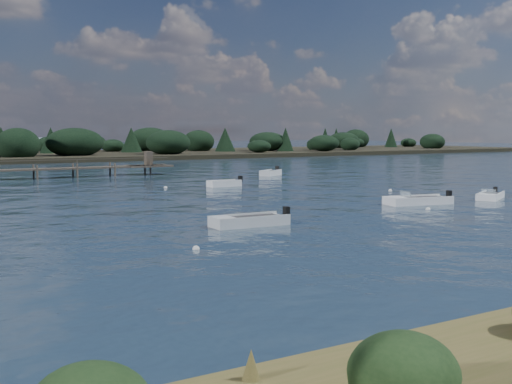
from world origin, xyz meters
TOP-DOWN VIEW (x-y plane):
  - ground at (0.00, 60.00)m, footprint 400.00×400.00m
  - tender_far_grey_b at (15.19, 38.87)m, footprint 3.67×3.04m
  - dinghy_mid_grey at (-6.90, 6.72)m, footprint 4.65×1.84m
  - dinghy_mid_white_a at (8.42, 9.31)m, footprint 5.19×2.69m
  - tender_far_white at (3.71, 28.95)m, footprint 3.49×1.36m
  - dinghy_mid_white_b at (15.69, 8.97)m, footprint 4.06×3.11m
  - buoy_b at (6.68, 6.69)m, footprint 0.32×0.32m
  - buoy_c at (-7.90, 7.33)m, footprint 0.32×0.32m
  - buoy_d at (15.45, 8.09)m, footprint 0.32×0.32m
  - buoy_e at (-1.47, 30.51)m, footprint 0.32×0.32m
  - buoy_extra_a at (-12.42, 2.01)m, footprint 0.32×0.32m
  - buoy_extra_b at (13.86, 17.83)m, footprint 0.32×0.32m
  - far_headland at (25.00, 100.00)m, footprint 190.00×40.00m

SIDE VIEW (x-z plane):
  - ground at x=0.00m, z-range 0.00..0.00m
  - buoy_b at x=6.68m, z-range -0.16..0.16m
  - buoy_c at x=-7.90m, z-range -0.16..0.16m
  - buoy_d at x=15.45m, z-range -0.16..0.16m
  - buoy_e at x=-1.47m, z-range -0.16..0.16m
  - buoy_extra_a at x=-12.42m, z-range -0.16..0.16m
  - buoy_extra_b at x=13.86m, z-range -0.16..0.16m
  - dinghy_mid_white_b at x=15.69m, z-range -0.38..0.65m
  - dinghy_mid_white_a at x=8.42m, z-range -0.44..0.75m
  - dinghy_mid_grey at x=-6.90m, z-range -0.42..0.74m
  - tender_far_white at x=3.71m, z-range -0.43..0.76m
  - tender_far_grey_b at x=15.19m, z-range -0.47..0.84m
  - far_headland at x=25.00m, z-range -0.94..4.86m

